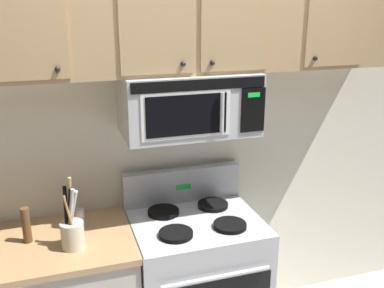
# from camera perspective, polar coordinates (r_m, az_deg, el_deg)

# --- Properties ---
(back_wall) EXTENTS (5.20, 0.10, 2.70)m
(back_wall) POSITION_cam_1_polar(r_m,az_deg,el_deg) (2.78, -1.88, 1.80)
(back_wall) COLOR silver
(back_wall) RESTS_ON ground_plane
(stove_range) EXTENTS (0.76, 0.69, 1.12)m
(stove_range) POSITION_cam_1_polar(r_m,az_deg,el_deg) (2.85, 0.42, -17.53)
(stove_range) COLOR #B7BABF
(stove_range) RESTS_ON ground_plane
(over_range_microwave) EXTENTS (0.76, 0.43, 0.35)m
(over_range_microwave) POSITION_cam_1_polar(r_m,az_deg,el_deg) (2.50, -0.36, 5.26)
(over_range_microwave) COLOR #B7BABF
(upper_cabinets) EXTENTS (2.50, 0.36, 0.55)m
(upper_cabinets) POSITION_cam_1_polar(r_m,az_deg,el_deg) (2.47, -0.60, 15.66)
(upper_cabinets) COLOR tan
(utensil_crock_cream) EXTENTS (0.12, 0.12, 0.39)m
(utensil_crock_cream) POSITION_cam_1_polar(r_m,az_deg,el_deg) (2.39, -15.31, -10.59)
(utensil_crock_cream) COLOR beige
(utensil_crock_cream) RESTS_ON counter_segment
(salt_shaker) EXTENTS (0.05, 0.05, 0.10)m
(salt_shaker) POSITION_cam_1_polar(r_m,az_deg,el_deg) (2.63, -14.34, -9.17)
(salt_shaker) COLOR white
(salt_shaker) RESTS_ON counter_segment
(pepper_mill) EXTENTS (0.05, 0.05, 0.20)m
(pepper_mill) POSITION_cam_1_polar(r_m,az_deg,el_deg) (2.52, -20.72, -9.83)
(pepper_mill) COLOR brown
(pepper_mill) RESTS_ON counter_segment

